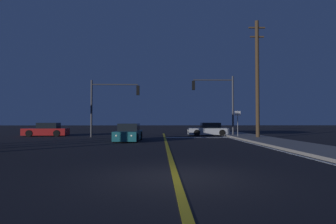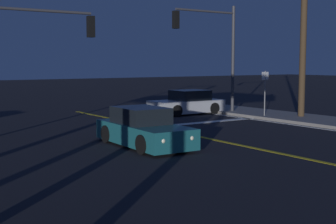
% 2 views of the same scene
% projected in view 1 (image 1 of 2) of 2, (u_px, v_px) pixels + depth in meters
% --- Properties ---
extents(ground_plane, '(160.00, 160.00, 0.00)m').
position_uv_depth(ground_plane, '(176.00, 177.00, 7.93)').
color(ground_plane, black).
extents(sidewalk_right, '(3.20, 34.92, 0.15)m').
position_uv_depth(sidewalk_right, '(289.00, 144.00, 17.85)').
color(sidewalk_right, gray).
rests_on(sidewalk_right, ground).
extents(lane_line_center, '(0.20, 32.98, 0.01)m').
position_uv_depth(lane_line_center, '(167.00, 146.00, 17.63)').
color(lane_line_center, gold).
rests_on(lane_line_center, ground).
extents(lane_line_edge_right, '(0.16, 32.98, 0.01)m').
position_uv_depth(lane_line_edge_right, '(260.00, 146.00, 17.79)').
color(lane_line_edge_right, white).
rests_on(lane_line_edge_right, ground).
extents(stop_bar, '(6.08, 0.50, 0.01)m').
position_uv_depth(stop_bar, '(198.00, 138.00, 25.91)').
color(stop_bar, white).
rests_on(stop_bar, ground).
extents(car_distant_tail_teal, '(1.93, 4.34, 1.34)m').
position_uv_depth(car_distant_tail_teal, '(129.00, 133.00, 21.85)').
color(car_distant_tail_teal, '#195960').
rests_on(car_distant_tail_teal, ground).
extents(car_side_waiting_silver, '(4.22, 2.01, 1.34)m').
position_uv_depth(car_side_waiting_silver, '(209.00, 130.00, 29.58)').
color(car_side_waiting_silver, '#B2B5BA').
rests_on(car_side_waiting_silver, ground).
extents(car_lead_oncoming_red, '(4.32, 2.04, 1.34)m').
position_uv_depth(car_lead_oncoming_red, '(47.00, 130.00, 28.47)').
color(car_lead_oncoming_red, maroon).
rests_on(car_lead_oncoming_red, ground).
extents(traffic_signal_near_right, '(4.19, 0.28, 6.03)m').
position_uv_depth(traffic_signal_near_right, '(218.00, 96.00, 28.39)').
color(traffic_signal_near_right, '#38383D').
rests_on(traffic_signal_near_right, ground).
extents(traffic_signal_far_left, '(4.58, 0.28, 5.37)m').
position_uv_depth(traffic_signal_far_left, '(110.00, 99.00, 26.67)').
color(traffic_signal_far_left, '#38383D').
rests_on(traffic_signal_far_left, ground).
extents(utility_pole_right, '(1.43, 0.32, 10.24)m').
position_uv_depth(utility_pole_right, '(257.00, 78.00, 24.48)').
color(utility_pole_right, '#42301E').
rests_on(utility_pole_right, ground).
extents(street_sign_corner, '(0.56, 0.13, 2.47)m').
position_uv_depth(street_sign_corner, '(238.00, 120.00, 25.56)').
color(street_sign_corner, slate).
rests_on(street_sign_corner, ground).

